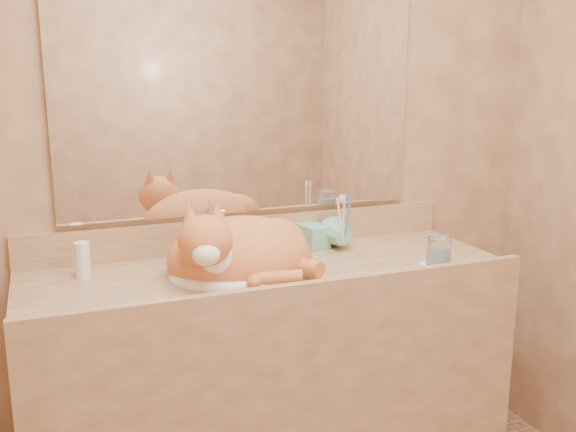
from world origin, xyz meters
name	(u,v)px	position (x,y,z in m)	size (l,w,h in m)	color
wall_back	(243,140)	(0.00, 1.00, 1.25)	(2.40, 0.02, 2.50)	brown
vanity_counter	(270,385)	(0.00, 0.72, 0.42)	(1.60, 0.55, 0.85)	brown
mirror	(243,100)	(0.00, 0.99, 1.39)	(1.30, 0.02, 0.80)	white
sink_basin	(239,253)	(-0.11, 0.70, 0.92)	(0.44, 0.37, 0.14)	white
faucet	(224,237)	(-0.11, 0.88, 0.93)	(0.04, 0.11, 0.16)	white
cat	(237,249)	(-0.12, 0.69, 0.94)	(0.48, 0.39, 0.26)	#BC5B2B
soap_dispenser	(322,226)	(0.25, 0.86, 0.94)	(0.08, 0.08, 0.18)	#72B69D
toothbrush_cup	(344,238)	(0.32, 0.81, 0.90)	(0.11, 0.11, 0.10)	#72B69D
toothbrushes	(344,218)	(0.32, 0.81, 0.98)	(0.03, 0.03, 0.21)	silver
saucer	(438,266)	(0.53, 0.53, 0.85)	(0.12, 0.12, 0.01)	white
water_glass	(439,251)	(0.53, 0.53, 0.91)	(0.08, 0.08, 0.09)	white
lotion_bottle	(83,260)	(-0.58, 0.84, 0.91)	(0.05, 0.05, 0.12)	silver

